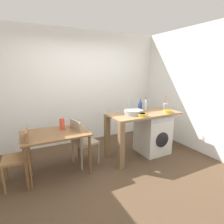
{
  "coord_description": "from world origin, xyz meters",
  "views": [
    {
      "loc": [
        -1.36,
        -2.6,
        1.8
      ],
      "look_at": [
        0.22,
        0.45,
        0.99
      ],
      "focal_mm": 29.38,
      "sensor_mm": 36.0,
      "label": 1
    }
  ],
  "objects_px": {
    "bottle_tall_green": "(141,106)",
    "bottle_clear_small": "(146,105)",
    "chair_person_seat": "(21,154)",
    "mixing_bowl": "(142,115)",
    "colander": "(168,111)",
    "dining_table": "(55,138)",
    "vase": "(62,124)",
    "bottle_squat_brown": "(140,106)",
    "chair_opposite": "(82,140)",
    "utensil_crock": "(165,106)",
    "washing_machine": "(153,133)"
  },
  "relations": [
    {
      "from": "washing_machine",
      "to": "vase",
      "type": "height_order",
      "value": "vase"
    },
    {
      "from": "bottle_clear_small",
      "to": "colander",
      "type": "distance_m",
      "value": 0.49
    },
    {
      "from": "bottle_tall_green",
      "to": "bottle_clear_small",
      "type": "height_order",
      "value": "bottle_clear_small"
    },
    {
      "from": "dining_table",
      "to": "mixing_bowl",
      "type": "relative_size",
      "value": 5.59
    },
    {
      "from": "utensil_crock",
      "to": "dining_table",
      "type": "bearing_deg",
      "value": 178.16
    },
    {
      "from": "chair_person_seat",
      "to": "bottle_clear_small",
      "type": "xyz_separation_m",
      "value": [
        2.5,
        0.16,
        0.54
      ]
    },
    {
      "from": "bottle_clear_small",
      "to": "mixing_bowl",
      "type": "bearing_deg",
      "value": -134.49
    },
    {
      "from": "bottle_tall_green",
      "to": "utensil_crock",
      "type": "height_order",
      "value": "utensil_crock"
    },
    {
      "from": "chair_person_seat",
      "to": "bottle_squat_brown",
      "type": "relative_size",
      "value": 4.75
    },
    {
      "from": "chair_opposite",
      "to": "colander",
      "type": "relative_size",
      "value": 4.5
    },
    {
      "from": "utensil_crock",
      "to": "colander",
      "type": "bearing_deg",
      "value": -123.7
    },
    {
      "from": "bottle_squat_brown",
      "to": "chair_opposite",
      "type": "bearing_deg",
      "value": -175.26
    },
    {
      "from": "chair_opposite",
      "to": "vase",
      "type": "relative_size",
      "value": 4.24
    },
    {
      "from": "bottle_clear_small",
      "to": "mixing_bowl",
      "type": "height_order",
      "value": "bottle_clear_small"
    },
    {
      "from": "bottle_clear_small",
      "to": "mixing_bowl",
      "type": "distance_m",
      "value": 0.54
    },
    {
      "from": "washing_machine",
      "to": "chair_person_seat",
      "type": "bearing_deg",
      "value": 179.46
    },
    {
      "from": "mixing_bowl",
      "to": "utensil_crock",
      "type": "distance_m",
      "value": 0.86
    },
    {
      "from": "chair_person_seat",
      "to": "colander",
      "type": "relative_size",
      "value": 4.5
    },
    {
      "from": "bottle_squat_brown",
      "to": "chair_person_seat",
      "type": "bearing_deg",
      "value": -173.91
    },
    {
      "from": "chair_person_seat",
      "to": "colander",
      "type": "bearing_deg",
      "value": -91.21
    },
    {
      "from": "bottle_clear_small",
      "to": "utensil_crock",
      "type": "relative_size",
      "value": 0.91
    },
    {
      "from": "chair_person_seat",
      "to": "washing_machine",
      "type": "relative_size",
      "value": 1.05
    },
    {
      "from": "chair_person_seat",
      "to": "mixing_bowl",
      "type": "height_order",
      "value": "mixing_bowl"
    },
    {
      "from": "chair_opposite",
      "to": "bottle_squat_brown",
      "type": "distance_m",
      "value": 1.48
    },
    {
      "from": "dining_table",
      "to": "bottle_tall_green",
      "type": "distance_m",
      "value": 1.79
    },
    {
      "from": "chair_opposite",
      "to": "bottle_squat_brown",
      "type": "bearing_deg",
      "value": 84.7
    },
    {
      "from": "washing_machine",
      "to": "utensil_crock",
      "type": "distance_m",
      "value": 0.67
    },
    {
      "from": "dining_table",
      "to": "utensil_crock",
      "type": "xyz_separation_m",
      "value": [
        2.4,
        -0.08,
        0.35
      ]
    },
    {
      "from": "dining_table",
      "to": "chair_person_seat",
      "type": "relative_size",
      "value": 1.22
    },
    {
      "from": "dining_table",
      "to": "bottle_squat_brown",
      "type": "xyz_separation_m",
      "value": [
        1.87,
        0.15,
        0.36
      ]
    },
    {
      "from": "bottle_squat_brown",
      "to": "utensil_crock",
      "type": "xyz_separation_m",
      "value": [
        0.54,
        -0.23,
        -0.02
      ]
    },
    {
      "from": "bottle_clear_small",
      "to": "chair_opposite",
      "type": "bearing_deg",
      "value": -179.37
    },
    {
      "from": "bottle_clear_small",
      "to": "vase",
      "type": "xyz_separation_m",
      "value": [
        -1.8,
        0.05,
        -0.2
      ]
    },
    {
      "from": "mixing_bowl",
      "to": "chair_person_seat",
      "type": "bearing_deg",
      "value": 174.03
    },
    {
      "from": "colander",
      "to": "bottle_clear_small",
      "type": "bearing_deg",
      "value": 124.08
    },
    {
      "from": "bottle_clear_small",
      "to": "vase",
      "type": "distance_m",
      "value": 1.81
    },
    {
      "from": "dining_table",
      "to": "colander",
      "type": "distance_m",
      "value": 2.27
    },
    {
      "from": "mixing_bowl",
      "to": "colander",
      "type": "xyz_separation_m",
      "value": [
        0.64,
        -0.02,
        0.0
      ]
    },
    {
      "from": "chair_person_seat",
      "to": "bottle_tall_green",
      "type": "distance_m",
      "value": 2.35
    },
    {
      "from": "mixing_bowl",
      "to": "vase",
      "type": "bearing_deg",
      "value": 163.36
    },
    {
      "from": "bottle_tall_green",
      "to": "vase",
      "type": "relative_size",
      "value": 1.28
    },
    {
      "from": "bottle_squat_brown",
      "to": "colander",
      "type": "relative_size",
      "value": 0.95
    },
    {
      "from": "utensil_crock",
      "to": "vase",
      "type": "distance_m",
      "value": 2.26
    },
    {
      "from": "bottle_squat_brown",
      "to": "vase",
      "type": "xyz_separation_m",
      "value": [
        -1.72,
        -0.05,
        -0.16
      ]
    },
    {
      "from": "mixing_bowl",
      "to": "bottle_squat_brown",
      "type": "bearing_deg",
      "value": 59.11
    },
    {
      "from": "dining_table",
      "to": "vase",
      "type": "bearing_deg",
      "value": 33.69
    },
    {
      "from": "dining_table",
      "to": "vase",
      "type": "height_order",
      "value": "vase"
    },
    {
      "from": "bottle_clear_small",
      "to": "colander",
      "type": "height_order",
      "value": "bottle_clear_small"
    },
    {
      "from": "bottle_tall_green",
      "to": "bottle_clear_small",
      "type": "xyz_separation_m",
      "value": [
        0.21,
        0.1,
        0.0
      ]
    },
    {
      "from": "washing_machine",
      "to": "bottle_squat_brown",
      "type": "height_order",
      "value": "bottle_squat_brown"
    }
  ]
}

